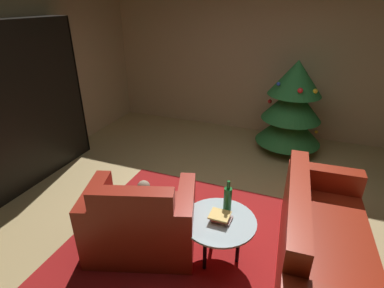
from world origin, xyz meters
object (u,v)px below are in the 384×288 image
(armchair_red, at_px, (141,223))
(couch_red, at_px, (320,248))
(bottle_on_table, at_px, (228,198))
(decorated_tree, at_px, (292,107))
(book_stack_on_table, at_px, (221,217))
(coffee_table, at_px, (219,224))
(bookshelf_unit, at_px, (32,105))

(armchair_red, height_order, couch_red, couch_red)
(bottle_on_table, xyz_separation_m, decorated_tree, (0.37, 2.41, 0.18))
(armchair_red, relative_size, book_stack_on_table, 5.95)
(armchair_red, distance_m, couch_red, 1.64)
(armchair_red, distance_m, coffee_table, 0.76)
(armchair_red, xyz_separation_m, couch_red, (1.62, 0.30, -0.01))
(bookshelf_unit, distance_m, decorated_tree, 3.73)
(armchair_red, xyz_separation_m, coffee_table, (0.74, 0.15, 0.10))
(couch_red, height_order, bottle_on_table, couch_red)
(couch_red, xyz_separation_m, book_stack_on_table, (-0.87, -0.15, 0.19))
(coffee_table, distance_m, bottle_on_table, 0.25)
(book_stack_on_table, height_order, decorated_tree, decorated_tree)
(book_stack_on_table, distance_m, bottle_on_table, 0.20)
(bottle_on_table, bearing_deg, bookshelf_unit, 169.99)
(decorated_tree, bearing_deg, coffee_table, -98.54)
(book_stack_on_table, bearing_deg, bottle_on_table, 86.43)
(bookshelf_unit, xyz_separation_m, book_stack_on_table, (2.81, -0.68, -0.51))
(armchair_red, relative_size, coffee_table, 1.76)
(armchair_red, xyz_separation_m, decorated_tree, (1.13, 2.75, 0.45))
(armchair_red, distance_m, bottle_on_table, 0.87)
(bookshelf_unit, distance_m, couch_red, 3.78)
(armchair_red, xyz_separation_m, bottle_on_table, (0.76, 0.34, 0.27))
(bookshelf_unit, xyz_separation_m, bottle_on_table, (2.82, -0.50, -0.42))
(bookshelf_unit, height_order, book_stack_on_table, bookshelf_unit)
(bottle_on_table, bearing_deg, couch_red, -2.44)
(bottle_on_table, bearing_deg, armchair_red, -156.13)
(couch_red, xyz_separation_m, coffee_table, (-0.88, -0.15, 0.11))
(armchair_red, height_order, decorated_tree, decorated_tree)
(couch_red, bearing_deg, armchair_red, -169.52)
(bookshelf_unit, distance_m, bottle_on_table, 2.89)
(bottle_on_table, height_order, decorated_tree, decorated_tree)
(coffee_table, height_order, book_stack_on_table, book_stack_on_table)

